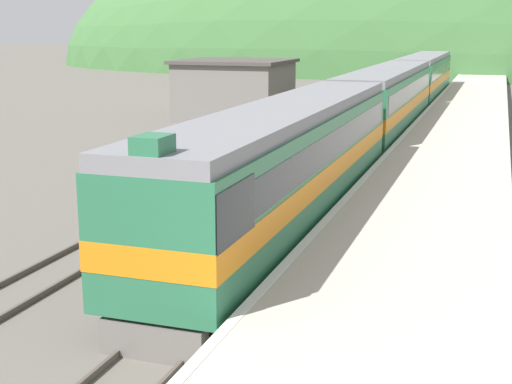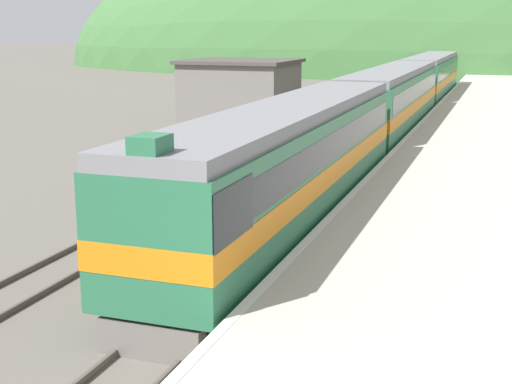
# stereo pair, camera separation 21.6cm
# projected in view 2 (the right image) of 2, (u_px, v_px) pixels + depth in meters

# --- Properties ---
(track_main) EXTENTS (1.52, 180.00, 0.16)m
(track_main) POSITION_uv_depth(u_px,v_px,m) (435.00, 98.00, 67.43)
(track_main) COLOR #4C443D
(track_main) RESTS_ON ground
(track_siding) EXTENTS (1.52, 180.00, 0.16)m
(track_siding) POSITION_uv_depth(u_px,v_px,m) (383.00, 96.00, 69.02)
(track_siding) COLOR #4C443D
(track_siding) RESTS_ON ground
(platform) EXTENTS (5.39, 140.00, 1.07)m
(platform) POSITION_uv_depth(u_px,v_px,m) (471.00, 120.00, 47.56)
(platform) COLOR #BCB5A5
(platform) RESTS_ON ground
(distant_hills) EXTENTS (140.95, 63.43, 53.52)m
(distant_hills) POSITION_uv_depth(u_px,v_px,m) (467.00, 69.00, 114.30)
(distant_hills) COLOR #3D6B38
(distant_hills) RESTS_ON ground
(station_shed) EXTENTS (7.77, 7.22, 4.31)m
(station_shed) POSITION_uv_depth(u_px,v_px,m) (241.00, 89.00, 51.84)
(station_shed) COLOR slate
(station_shed) RESTS_ON ground
(express_train_lead_car) EXTENTS (2.99, 20.11, 4.58)m
(express_train_lead_car) POSITION_uv_depth(u_px,v_px,m) (289.00, 164.00, 22.94)
(express_train_lead_car) COLOR black
(express_train_lead_car) RESTS_ON ground
(carriage_second) EXTENTS (2.98, 20.72, 4.22)m
(carriage_second) POSITION_uv_depth(u_px,v_px,m) (393.00, 101.00, 42.72)
(carriage_second) COLOR black
(carriage_second) RESTS_ON ground
(carriage_third) EXTENTS (2.98, 20.72, 4.22)m
(carriage_third) POSITION_uv_depth(u_px,v_px,m) (431.00, 77.00, 62.55)
(carriage_third) COLOR black
(carriage_third) RESTS_ON ground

